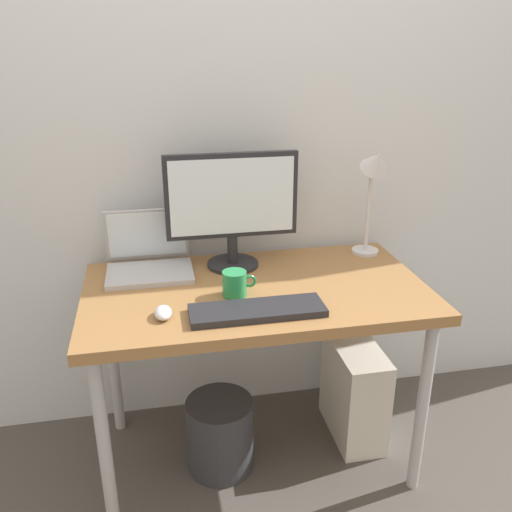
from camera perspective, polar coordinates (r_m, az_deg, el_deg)
ground_plane at (r=2.38m, az=0.00°, el=-20.03°), size 6.00×6.00×0.00m
back_wall at (r=2.18m, az=-2.13°, el=14.31°), size 4.40×0.04×2.60m
desk at (r=1.99m, az=0.00°, el=-5.20°), size 1.22×0.68×0.76m
monitor at (r=2.05m, az=-2.56°, el=5.49°), size 0.50×0.20×0.45m
laptop at (r=2.11m, az=-11.20°, el=-0.07°), size 0.32×0.26×0.23m
desk_lamp at (r=2.18m, az=12.31°, el=8.00°), size 0.11×0.16×0.46m
keyboard at (r=1.76m, az=0.13°, el=-5.75°), size 0.44×0.14×0.02m
mouse at (r=1.77m, az=-9.74°, el=-5.89°), size 0.06×0.09×0.03m
coffee_mug at (r=1.87m, az=-2.23°, el=-2.91°), size 0.12×0.08×0.09m
computer_tower at (r=2.39m, az=10.27°, el=-13.77°), size 0.18×0.36×0.42m
wastebasket at (r=2.24m, az=-3.80°, el=-18.17°), size 0.26×0.26×0.30m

